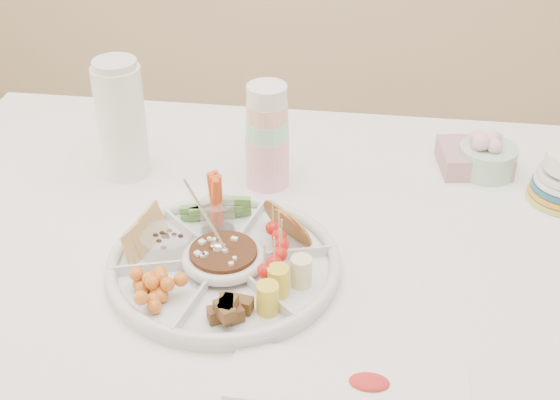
# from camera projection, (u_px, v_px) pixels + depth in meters

# --- Properties ---
(dining_table) EXTENTS (1.52, 1.02, 0.76)m
(dining_table) POSITION_uv_depth(u_px,v_px,m) (295.00, 393.00, 1.57)
(dining_table) COLOR white
(dining_table) RESTS_ON floor
(party_tray) EXTENTS (0.47, 0.47, 0.04)m
(party_tray) POSITION_uv_depth(u_px,v_px,m) (224.00, 261.00, 1.28)
(party_tray) COLOR white
(party_tray) RESTS_ON dining_table
(bean_dip) EXTENTS (0.14, 0.14, 0.04)m
(bean_dip) POSITION_uv_depth(u_px,v_px,m) (224.00, 258.00, 1.28)
(bean_dip) COLOR #513019
(bean_dip) RESTS_ON party_tray
(tortillas) EXTENTS (0.12, 0.12, 0.06)m
(tortillas) POSITION_uv_depth(u_px,v_px,m) (285.00, 222.00, 1.34)
(tortillas) COLOR olive
(tortillas) RESTS_ON party_tray
(carrot_cucumber) EXTENTS (0.15, 0.15, 0.11)m
(carrot_cucumber) POSITION_uv_depth(u_px,v_px,m) (215.00, 198.00, 1.37)
(carrot_cucumber) COLOR #DF4C1B
(carrot_cucumber) RESTS_ON party_tray
(pita_raisins) EXTENTS (0.15, 0.15, 0.07)m
(pita_raisins) POSITION_uv_depth(u_px,v_px,m) (153.00, 234.00, 1.31)
(pita_raisins) COLOR tan
(pita_raisins) RESTS_ON party_tray
(cherries) EXTENTS (0.13, 0.13, 0.04)m
(cherries) POSITION_uv_depth(u_px,v_px,m) (155.00, 287.00, 1.21)
(cherries) COLOR #CC7633
(cherries) RESTS_ON party_tray
(granola_chunks) EXTENTS (0.12, 0.12, 0.04)m
(granola_chunks) POSITION_uv_depth(u_px,v_px,m) (232.00, 307.00, 1.17)
(granola_chunks) COLOR #3F2816
(granola_chunks) RESTS_ON party_tray
(banana_tomato) EXTENTS (0.14, 0.14, 0.09)m
(banana_tomato) POSITION_uv_depth(u_px,v_px,m) (298.00, 261.00, 1.22)
(banana_tomato) COLOR #EDD98E
(banana_tomato) RESTS_ON party_tray
(cup_stack) EXTENTS (0.11, 0.11, 0.23)m
(cup_stack) POSITION_uv_depth(u_px,v_px,m) (267.00, 130.00, 1.47)
(cup_stack) COLOR #D2EFC2
(cup_stack) RESTS_ON dining_table
(thermos) EXTENTS (0.09, 0.09, 0.24)m
(thermos) POSITION_uv_depth(u_px,v_px,m) (121.00, 118.00, 1.50)
(thermos) COLOR white
(thermos) RESTS_ON dining_table
(flower_bowl) EXTENTS (0.15, 0.15, 0.09)m
(flower_bowl) POSITION_uv_depth(u_px,v_px,m) (488.00, 154.00, 1.54)
(flower_bowl) COLOR silver
(flower_bowl) RESTS_ON dining_table
(napkin_stack) EXTENTS (0.15, 0.14, 0.05)m
(napkin_stack) POSITION_uv_depth(u_px,v_px,m) (474.00, 158.00, 1.56)
(napkin_stack) COLOR #BB8394
(napkin_stack) RESTS_ON dining_table
(placemat) EXTENTS (0.34, 0.12, 0.01)m
(placemat) POSITION_uv_depth(u_px,v_px,m) (347.00, 383.00, 1.08)
(placemat) COLOR silver
(placemat) RESTS_ON dining_table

